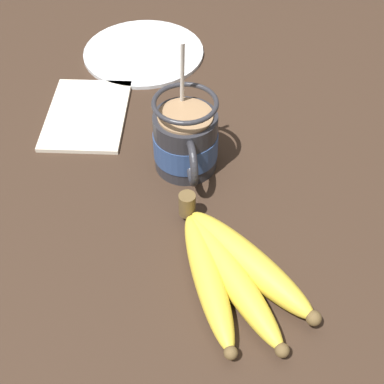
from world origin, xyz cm
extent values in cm
cube|color=#332319|center=(0.00, 0.00, 1.75)|extent=(130.91, 130.91, 3.50)
cylinder|color=#28282D|center=(-8.58, 2.61, 7.50)|extent=(8.02, 8.02, 8.00)
cylinder|color=navy|center=(-8.58, 2.61, 7.01)|extent=(8.22, 8.22, 3.51)
torus|color=#28282D|center=(-3.60, 2.61, 8.52)|extent=(5.72, 0.90, 5.72)
cylinder|color=#997551|center=(-8.58, 2.61, 11.59)|extent=(6.82, 6.82, 0.40)
torus|color=#28282D|center=(-8.58, 2.61, 13.54)|extent=(8.02, 8.02, 0.60)
cylinder|color=silver|center=(-11.25, 2.61, 12.87)|extent=(3.02, 0.50, 15.82)
ellipsoid|color=silver|center=(-9.98, 2.61, 5.00)|extent=(3.00, 2.00, 0.80)
cylinder|color=brown|center=(0.66, 1.46, 6.05)|extent=(2.00, 2.00, 3.00)
ellipsoid|color=gold|center=(10.33, 2.25, 5.04)|extent=(17.59, 4.49, 3.08)
sphere|color=brown|center=(19.00, 2.95, 5.04)|extent=(1.39, 1.39, 1.39)
ellipsoid|color=gold|center=(10.56, 4.80, 5.10)|extent=(18.93, 9.09, 3.21)
sphere|color=brown|center=(19.51, 7.82, 5.10)|extent=(1.44, 1.44, 1.44)
ellipsoid|color=gold|center=(9.13, 6.88, 5.28)|extent=(17.18, 12.78, 3.57)
sphere|color=brown|center=(16.76, 11.77, 5.28)|extent=(1.61, 1.61, 1.61)
cube|color=beige|center=(-20.57, -10.05, 3.80)|extent=(17.71, 13.94, 0.60)
cylinder|color=silver|center=(-35.37, -0.53, 3.80)|extent=(19.65, 19.65, 0.60)
camera|label=1|loc=(41.37, -4.17, 52.54)|focal=50.00mm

